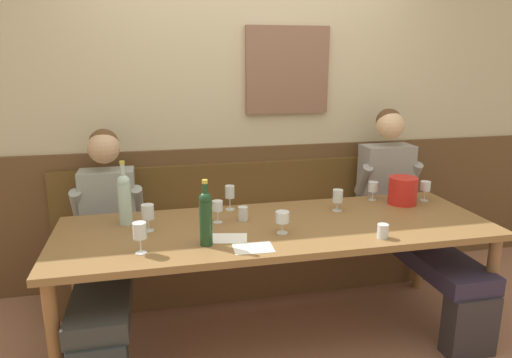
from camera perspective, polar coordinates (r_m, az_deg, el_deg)
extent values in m
cube|color=#9A6950|center=(3.07, 3.12, -19.78)|extent=(6.80, 6.80, 0.02)
cube|color=beige|center=(3.61, -1.35, 9.49)|extent=(6.80, 0.08, 2.80)
cube|color=#825C48|center=(3.61, 3.84, 13.05)|extent=(0.64, 0.04, 0.64)
cube|color=brown|center=(3.73, -1.10, -4.04)|extent=(6.80, 0.03, 1.05)
cube|color=brown|center=(3.64, -0.35, -9.74)|extent=(2.90, 0.42, 0.44)
cube|color=brown|center=(3.55, -0.35, -6.14)|extent=(2.84, 0.39, 0.05)
cube|color=brown|center=(3.65, -1.00, -1.42)|extent=(2.90, 0.04, 0.45)
cube|color=olive|center=(2.84, 2.59, -6.00)|extent=(2.60, 0.89, 0.04)
cylinder|color=brown|center=(2.64, -23.26, -18.07)|extent=(0.07, 0.07, 0.70)
cylinder|color=brown|center=(3.23, 26.51, -12.14)|extent=(0.07, 0.07, 0.70)
cylinder|color=brown|center=(3.29, -21.00, -11.10)|extent=(0.07, 0.07, 0.70)
cylinder|color=brown|center=(3.78, 19.40, -7.52)|extent=(0.07, 0.07, 0.70)
cube|color=#313231|center=(2.95, -17.91, -12.04)|extent=(0.31, 1.13, 0.11)
cube|color=gray|center=(3.40, -17.49, -2.97)|extent=(0.37, 0.21, 0.49)
sphere|color=tan|center=(3.30, -18.03, 3.62)|extent=(0.21, 0.21, 0.21)
sphere|color=brown|center=(3.32, -18.03, 4.15)|extent=(0.20, 0.20, 0.20)
cylinder|color=gray|center=(3.38, -20.86, -3.08)|extent=(0.08, 0.20, 0.27)
cylinder|color=gray|center=(3.35, -14.23, -2.74)|extent=(0.08, 0.20, 0.27)
cube|color=#2F2A2E|center=(3.16, 24.56, -15.83)|extent=(0.30, 0.14, 0.38)
cube|color=#2B253B|center=(3.43, 19.83, -8.36)|extent=(0.33, 1.13, 0.11)
cube|color=gray|center=(3.81, 15.46, -0.27)|extent=(0.39, 0.21, 0.57)
sphere|color=#DDB48A|center=(3.72, 16.00, 6.30)|extent=(0.21, 0.21, 0.21)
sphere|color=#533820|center=(3.74, 15.84, 6.76)|extent=(0.19, 0.19, 0.19)
cylinder|color=gray|center=(3.68, 12.94, -0.09)|extent=(0.08, 0.20, 0.27)
cylinder|color=gray|center=(3.87, 18.50, 0.26)|extent=(0.08, 0.20, 0.27)
cylinder|color=red|center=(3.37, 17.41, -1.34)|extent=(0.19, 0.19, 0.19)
cylinder|color=#ACC8BD|center=(2.92, -15.63, -2.95)|extent=(0.08, 0.08, 0.25)
sphere|color=#ACC8BD|center=(2.88, -15.82, -0.30)|extent=(0.08, 0.08, 0.08)
cylinder|color=#ACC8BD|center=(2.87, -15.90, 0.80)|extent=(0.03, 0.03, 0.09)
cylinder|color=gold|center=(2.86, -15.98, 1.92)|extent=(0.03, 0.03, 0.02)
cylinder|color=#1D4123|center=(2.52, -6.11, -5.35)|extent=(0.07, 0.07, 0.25)
sphere|color=#1D4123|center=(2.48, -6.19, -2.39)|extent=(0.07, 0.07, 0.07)
cylinder|color=#1D4123|center=(2.46, -6.22, -1.37)|extent=(0.03, 0.03, 0.07)
cylinder|color=gold|center=(2.45, -6.25, -0.32)|extent=(0.03, 0.03, 0.02)
cylinder|color=silver|center=(2.89, -4.66, -5.25)|extent=(0.06, 0.06, 0.00)
cylinder|color=silver|center=(2.87, -4.68, -4.54)|extent=(0.01, 0.01, 0.07)
cylinder|color=silver|center=(2.85, -4.70, -3.26)|extent=(0.06, 0.06, 0.06)
cylinder|color=beige|center=(2.86, -4.70, -3.59)|extent=(0.06, 0.06, 0.03)
cylinder|color=silver|center=(3.51, 19.75, -2.45)|extent=(0.06, 0.06, 0.00)
cylinder|color=silver|center=(3.50, 19.80, -1.87)|extent=(0.01, 0.01, 0.07)
cylinder|color=silver|center=(3.48, 19.90, -0.80)|extent=(0.07, 0.07, 0.07)
cylinder|color=#E4E178|center=(3.49, 19.87, -1.16)|extent=(0.06, 0.06, 0.02)
cylinder|color=silver|center=(3.14, 9.84, -3.76)|extent=(0.06, 0.06, 0.00)
cylinder|color=silver|center=(3.13, 9.86, -3.25)|extent=(0.01, 0.01, 0.06)
cylinder|color=silver|center=(3.11, 9.91, -2.03)|extent=(0.07, 0.07, 0.08)
cylinder|color=silver|center=(3.42, 13.97, -2.44)|extent=(0.06, 0.06, 0.00)
cylinder|color=silver|center=(3.41, 14.00, -1.94)|extent=(0.01, 0.01, 0.06)
cylinder|color=silver|center=(3.40, 14.06, -0.90)|extent=(0.07, 0.07, 0.07)
cylinder|color=#E3E37D|center=(3.40, 14.04, -1.26)|extent=(0.06, 0.06, 0.02)
cylinder|color=silver|center=(2.72, 3.19, -6.52)|extent=(0.06, 0.06, 0.00)
cylinder|color=silver|center=(2.70, 3.20, -5.87)|extent=(0.01, 0.01, 0.06)
cylinder|color=silver|center=(2.68, 3.22, -4.61)|extent=(0.08, 0.08, 0.06)
cylinder|color=#E8E07D|center=(2.69, 3.21, -5.00)|extent=(0.07, 0.07, 0.03)
cylinder|color=silver|center=(2.81, -12.90, -6.12)|extent=(0.06, 0.06, 0.00)
cylinder|color=silver|center=(2.80, -12.94, -5.40)|extent=(0.01, 0.01, 0.07)
cylinder|color=silver|center=(2.78, -13.03, -3.90)|extent=(0.07, 0.07, 0.08)
cylinder|color=#F4DD7C|center=(2.79, -13.00, -4.54)|extent=(0.06, 0.06, 0.02)
cylinder|color=silver|center=(2.52, -13.79, -8.71)|extent=(0.06, 0.06, 0.00)
cylinder|color=silver|center=(2.50, -13.85, -7.84)|extent=(0.01, 0.01, 0.08)
cylinder|color=silver|center=(2.47, -13.96, -6.09)|extent=(0.07, 0.07, 0.08)
cylinder|color=silver|center=(3.12, -3.18, -3.70)|extent=(0.06, 0.06, 0.00)
cylinder|color=silver|center=(3.10, -3.19, -2.98)|extent=(0.01, 0.01, 0.08)
cylinder|color=silver|center=(3.08, -3.21, -1.56)|extent=(0.06, 0.06, 0.08)
cylinder|color=#F4E782|center=(3.09, -3.20, -1.97)|extent=(0.05, 0.05, 0.04)
cylinder|color=silver|center=(2.72, 15.16, -6.14)|extent=(0.06, 0.06, 0.08)
cylinder|color=silver|center=(2.91, -1.60, -4.21)|extent=(0.06, 0.06, 0.09)
cube|color=white|center=(2.51, -0.35, -8.38)|extent=(0.22, 0.16, 0.00)
cube|color=white|center=(2.64, -3.41, -7.21)|extent=(0.24, 0.19, 0.00)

